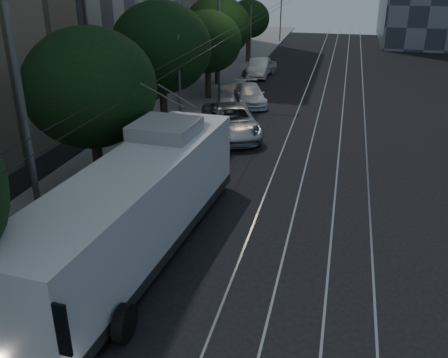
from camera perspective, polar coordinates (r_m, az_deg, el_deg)
ground at (r=17.97m, az=1.35°, el=-7.99°), size 120.00×120.00×0.00m
sidewalk at (r=37.75m, az=-3.29°, el=9.24°), size 5.00×90.00×0.15m
tram_rails at (r=36.22m, az=12.20°, el=8.02°), size 4.52×90.00×0.02m
overhead_wires at (r=36.41m, az=0.51°, el=14.20°), size 2.23×90.00×6.00m
trolleybus at (r=17.16m, az=-9.84°, el=-3.12°), size 3.65×13.12×5.63m
pickup_silver at (r=29.32m, az=0.78°, el=6.65°), size 5.06×6.88×1.74m
car_white_a at (r=33.78m, az=0.35°, el=8.51°), size 2.28×3.90×1.25m
car_white_b at (r=36.14m, az=2.98°, el=9.60°), size 3.39×5.15×1.39m
car_white_c at (r=45.44m, az=4.00°, el=12.58°), size 1.89×4.79×1.55m
car_white_d at (r=45.94m, az=4.11°, el=12.60°), size 2.96×4.42×1.40m
tree_1 at (r=21.69m, az=-15.04°, el=10.02°), size 5.54×5.54×7.12m
tree_2 at (r=29.17m, az=-7.22°, el=14.64°), size 5.70×5.70×7.54m
tree_3 at (r=36.68m, az=-1.89°, el=15.40°), size 4.86×4.86×6.39m
tree_4 at (r=41.28m, az=-0.78°, el=16.94°), size 5.33×5.33×7.04m
tree_5 at (r=51.35m, az=2.84°, el=17.79°), size 4.09×4.09×6.11m
streetlamp_near at (r=15.28m, az=-21.17°, el=10.27°), size 2.52×0.44×10.50m
streetlamp_far at (r=36.63m, az=0.09°, el=19.18°), size 2.64×0.44×11.04m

